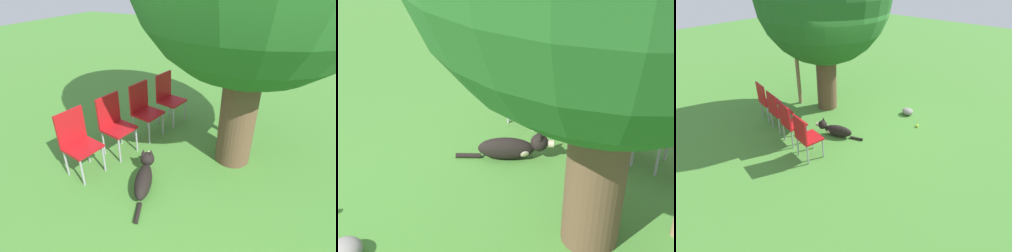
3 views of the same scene
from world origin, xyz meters
The scene contains 7 objects.
ground_plane centered at (0.00, 0.00, 0.00)m, with size 30.00×30.00×0.00m, color #478433.
dog centered at (-0.94, -0.21, 0.15)m, with size 0.51×1.08×0.39m.
fence_post centered at (-0.35, 1.67, 0.72)m, with size 0.10×0.10×1.42m.
red_chair_0 centered at (-1.92, -0.35, 0.55)m, with size 0.49×0.51×0.97m.
red_chair_1 centered at (-1.77, 0.30, 0.55)m, with size 0.49×0.51×0.97m.
red_chair_2 centered at (-1.62, 0.95, 0.55)m, with size 0.49×0.51×0.97m.
red_chair_3 centered at (-1.47, 1.59, 0.55)m, with size 0.49×0.51×0.97m.
Camera 1 is at (0.57, -2.54, 2.54)m, focal length 28.00 mm.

